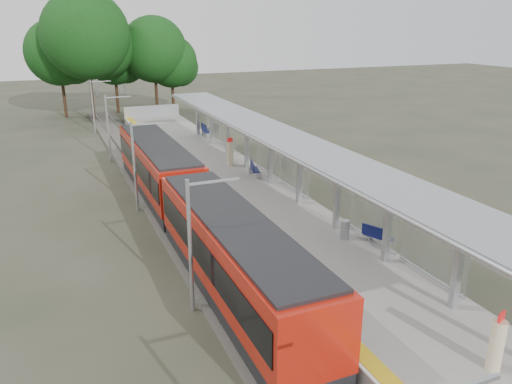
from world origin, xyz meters
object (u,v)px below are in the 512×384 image
at_px(bench_mid, 254,168).
at_px(bench_far, 205,130).
at_px(train, 187,200).
at_px(info_pillar_near, 496,345).
at_px(bench_near, 377,235).
at_px(litter_bin, 345,229).
at_px(info_pillar_far, 230,154).

height_order(bench_mid, bench_far, bench_far).
bearing_deg(bench_mid, train, -122.64).
relative_size(bench_mid, info_pillar_near, 0.81).
bearing_deg(bench_near, bench_far, 65.79).
bearing_deg(info_pillar_near, litter_bin, 63.44).
distance_m(train, litter_bin, 8.19).
relative_size(train, bench_far, 15.88).
height_order(info_pillar_far, litter_bin, info_pillar_far).
bearing_deg(bench_mid, info_pillar_far, 114.34).
distance_m(bench_near, info_pillar_near, 8.80).
bearing_deg(bench_mid, bench_near, -71.16).
distance_m(bench_mid, info_pillar_far, 3.15).
relative_size(bench_near, bench_mid, 0.91).
bearing_deg(train, info_pillar_far, 57.73).
distance_m(info_pillar_near, info_pillar_far, 23.97).
bearing_deg(info_pillar_far, train, -131.46).
relative_size(info_pillar_near, litter_bin, 2.09).
relative_size(bench_mid, bench_far, 0.90).
xyz_separation_m(train, bench_far, (6.81, 18.72, -0.43)).
xyz_separation_m(bench_near, litter_bin, (-0.94, 1.23, -0.04)).
distance_m(bench_near, bench_far, 25.31).
height_order(bench_near, bench_far, bench_far).
bearing_deg(info_pillar_near, train, 88.32).
bearing_deg(train, info_pillar_near, -71.36).
bearing_deg(train, bench_near, -42.75).
bearing_deg(bench_far, bench_near, -86.60).
bearing_deg(bench_mid, bench_far, 101.19).
distance_m(bench_far, info_pillar_far, 9.99).
distance_m(bench_far, info_pillar_near, 33.91).
distance_m(train, bench_mid, 8.40).
bearing_deg(litter_bin, train, 139.15).
bearing_deg(bench_near, info_pillar_near, -128.12).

